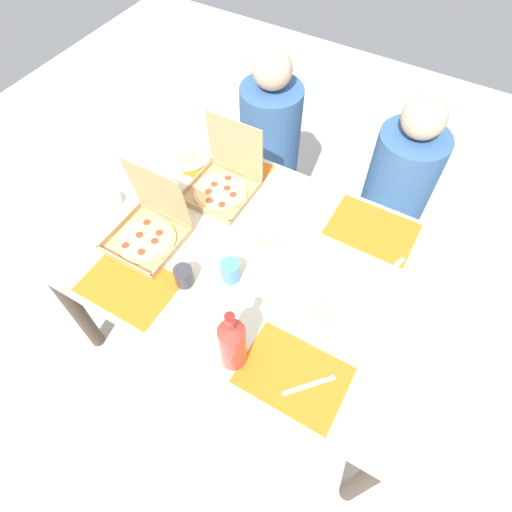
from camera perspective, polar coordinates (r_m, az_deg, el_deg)
The scene contains 21 objects.
ground_plane at distance 2.43m, azimuth -0.00°, elevation -10.52°, with size 6.00×6.00×0.00m, color beige.
dining_table at distance 1.84m, azimuth -0.00°, elevation -1.85°, with size 1.60×1.03×0.78m.
placemat_near_left at distance 1.75m, azimuth -16.41°, elevation -3.68°, with size 0.36×0.26×0.00m, color orange.
placemat_near_right at distance 1.53m, azimuth 4.98°, elevation -15.39°, with size 0.36×0.26×0.00m, color orange.
placemat_far_left at distance 2.08m, azimuth -3.60°, elevation 11.28°, with size 0.36×0.26×0.00m, color orange.
placemat_far_right at distance 1.90m, azimuth 15.07°, elevation 3.41°, with size 0.36×0.26×0.00m, color orange.
pizza_box_corner_left at distance 1.96m, azimuth -4.28°, elevation 9.71°, with size 0.28×0.28×0.31m.
pizza_box_edge_far at distance 1.83m, azimuth -13.96°, elevation 3.41°, with size 0.28×0.28×0.32m.
plate_far_right at distance 2.17m, azimuth -8.97°, elevation 13.07°, with size 0.23×0.23×0.03m.
plate_near_left at distance 1.80m, azimuth 0.91°, elevation 2.58°, with size 0.24×0.24×0.03m.
plate_far_left at distance 1.62m, azimuth 9.18°, elevation -8.20°, with size 0.20×0.20×0.03m.
plate_middle at distance 2.04m, azimuth -13.22°, elevation 8.76°, with size 0.20×0.20×0.03m.
soda_bottle at distance 1.43m, azimuth -3.13°, elevation -11.39°, with size 0.09×0.09×0.32m.
cup_red at distance 1.66m, azimuth -3.39°, elevation -1.97°, with size 0.08×0.08×0.09m, color teal.
cup_dark at distance 1.68m, azimuth -9.51°, elevation -2.63°, with size 0.07×0.07×0.09m, color #333338.
condiment_bowl at distance 2.02m, azimuth -18.53°, elevation 6.99°, with size 0.09×0.09×0.04m, color white.
knife_by_near_left at distance 1.78m, azimuth 16.99°, elevation -2.24°, with size 0.21×0.02×0.01m, color #B7B7BC.
fork_by_far_right at distance 1.61m, azimuth 17.04°, elevation -13.46°, with size 0.19×0.02×0.01m, color #B7B7BC.
fork_by_far_left at distance 1.52m, azimuth 6.98°, elevation -16.59°, with size 0.19×0.02×0.01m, color #B7B7BC.
diner_left_seat at distance 2.51m, azimuth 1.79°, elevation 12.71°, with size 0.32×0.32×1.17m.
diner_right_seat at distance 2.36m, azimuth 17.30°, elevation 6.34°, with size 0.32×0.32×1.17m.
Camera 1 is at (0.50, -0.87, 2.22)m, focal length 30.33 mm.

